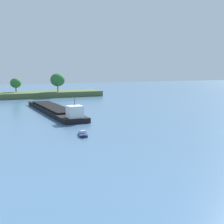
# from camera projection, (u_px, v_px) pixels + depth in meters

# --- Properties ---
(treeline_island) EXTENTS (62.56, 15.29, 10.63)m
(treeline_island) POSITION_uv_depth(u_px,v_px,m) (19.00, 91.00, 133.23)
(treeline_island) COLOR #4C6038
(treeline_island) RESTS_ON ground
(small_motorboat) EXTENTS (2.41, 4.24, 0.94)m
(small_motorboat) POSITION_uv_depth(u_px,v_px,m) (83.00, 134.00, 59.64)
(small_motorboat) COLOR navy
(small_motorboat) RESTS_ON ground
(cargo_barge) EXTENTS (7.07, 42.56, 5.81)m
(cargo_barge) POSITION_uv_depth(u_px,v_px,m) (54.00, 110.00, 89.72)
(cargo_barge) COLOR black
(cargo_barge) RESTS_ON ground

